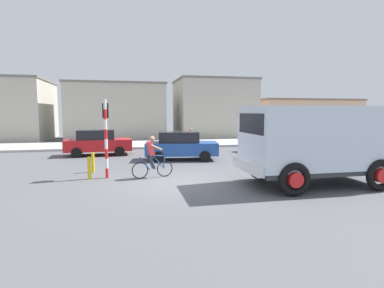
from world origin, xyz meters
TOP-DOWN VIEW (x-y plane):
  - ground_plane at (0.00, 0.00)m, footprint 120.00×120.00m
  - sidewalk_far at (0.00, 13.27)m, footprint 80.00×5.00m
  - truck_foreground at (5.00, -1.44)m, footprint 5.45×2.90m
  - cyclist at (-0.80, 1.05)m, footprint 1.71×0.56m
  - traffic_light_pole at (-2.62, 1.49)m, footprint 0.24×0.43m
  - car_red_near at (1.18, 5.37)m, footprint 4.22×2.35m
  - car_white_mid at (7.97, 7.83)m, footprint 4.28×2.56m
  - car_far_side at (-3.56, 8.31)m, footprint 4.07×2.01m
  - pedestrian_near_kerb at (2.55, 9.03)m, footprint 0.34×0.22m
  - bollard_near at (-3.30, 1.33)m, footprint 0.14×0.14m
  - bollard_far at (-3.30, 2.73)m, footprint 0.14×0.14m
  - building_corner_left at (-13.31, 21.10)m, footprint 8.29×8.01m
  - building_mid_block at (-2.70, 20.33)m, footprint 9.53×6.00m
  - building_corner_right at (7.41, 20.06)m, footprint 8.00×6.70m
  - building_set_back at (18.31, 20.71)m, footprint 12.05×6.79m

SIDE VIEW (x-z plane):
  - ground_plane at x=0.00m, z-range 0.00..0.00m
  - sidewalk_far at x=0.00m, z-range 0.00..0.16m
  - bollard_near at x=-3.30m, z-range 0.00..0.90m
  - bollard_far at x=-3.30m, z-range 0.00..0.90m
  - car_red_near at x=1.18m, z-range 0.02..1.62m
  - car_white_mid at x=7.97m, z-range 0.02..1.62m
  - car_far_side at x=-3.56m, z-range 0.02..1.62m
  - pedestrian_near_kerb at x=2.55m, z-range 0.04..1.66m
  - cyclist at x=-0.80m, z-range 0.00..1.72m
  - truck_foreground at x=5.00m, z-range 0.22..3.12m
  - traffic_light_pole at x=-2.62m, z-range 0.47..3.67m
  - building_set_back at x=18.31m, z-range 0.00..4.16m
  - building_mid_block at x=-2.70m, z-range 0.00..5.55m
  - building_corner_left at x=-13.31m, z-range 0.00..5.85m
  - building_corner_right at x=7.41m, z-range 0.00..6.13m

